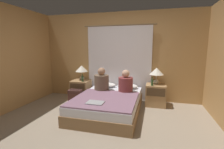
# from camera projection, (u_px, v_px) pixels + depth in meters

# --- Properties ---
(ground_plane) EXTENTS (16.00, 16.00, 0.00)m
(ground_plane) POSITION_uv_depth(u_px,v_px,m) (98.00, 126.00, 3.15)
(ground_plane) COLOR gray
(wall_back) EXTENTS (4.69, 0.06, 2.50)m
(wall_back) POSITION_uv_depth(u_px,v_px,m) (119.00, 57.00, 4.72)
(wall_back) COLOR tan
(wall_back) RESTS_ON ground_plane
(curtain_panel) EXTENTS (2.06, 0.02, 2.14)m
(curtain_panel) POSITION_uv_depth(u_px,v_px,m) (119.00, 63.00, 4.69)
(curtain_panel) COLOR white
(curtain_panel) RESTS_ON ground_plane
(bed) EXTENTS (1.40, 2.02, 0.41)m
(bed) POSITION_uv_depth(u_px,v_px,m) (109.00, 104.00, 3.83)
(bed) COLOR olive
(bed) RESTS_ON ground_plane
(nightstand_left) EXTENTS (0.51, 0.47, 0.56)m
(nightstand_left) POSITION_uv_depth(u_px,v_px,m) (81.00, 90.00, 4.80)
(nightstand_left) COLOR #A87F51
(nightstand_left) RESTS_ON ground_plane
(nightstand_right) EXTENTS (0.51, 0.47, 0.56)m
(nightstand_right) POSITION_uv_depth(u_px,v_px,m) (156.00, 95.00, 4.26)
(nightstand_right) COLOR #A87F51
(nightstand_right) RESTS_ON ground_plane
(lamp_left) EXTENTS (0.36, 0.36, 0.43)m
(lamp_left) POSITION_uv_depth(u_px,v_px,m) (82.00, 69.00, 4.78)
(lamp_left) COLOR #B2A899
(lamp_left) RESTS_ON nightstand_left
(lamp_right) EXTENTS (0.36, 0.36, 0.43)m
(lamp_right) POSITION_uv_depth(u_px,v_px,m) (157.00, 72.00, 4.24)
(lamp_right) COLOR #B2A899
(lamp_right) RESTS_ON nightstand_right
(pillow_left) EXTENTS (0.57, 0.36, 0.12)m
(pillow_left) POSITION_uv_depth(u_px,v_px,m) (106.00, 85.00, 4.61)
(pillow_left) COLOR white
(pillow_left) RESTS_ON bed
(pillow_right) EXTENTS (0.57, 0.36, 0.12)m
(pillow_right) POSITION_uv_depth(u_px,v_px,m) (127.00, 86.00, 4.46)
(pillow_right) COLOR white
(pillow_right) RESTS_ON bed
(blanket_on_bed) EXTENTS (1.34, 1.33, 0.03)m
(blanket_on_bed) POSITION_uv_depth(u_px,v_px,m) (105.00, 99.00, 3.49)
(blanket_on_bed) COLOR slate
(blanket_on_bed) RESTS_ON bed
(person_left_in_bed) EXTENTS (0.38, 0.38, 0.60)m
(person_left_in_bed) POSITION_uv_depth(u_px,v_px,m) (102.00, 82.00, 4.20)
(person_left_in_bed) COLOR brown
(person_left_in_bed) RESTS_ON bed
(person_right_in_bed) EXTENTS (0.36, 0.36, 0.57)m
(person_right_in_bed) POSITION_uv_depth(u_px,v_px,m) (126.00, 83.00, 4.05)
(person_right_in_bed) COLOR brown
(person_right_in_bed) RESTS_ON bed
(beer_bottle_on_left_stand) EXTENTS (0.06, 0.06, 0.22)m
(beer_bottle_on_left_stand) POSITION_uv_depth(u_px,v_px,m) (82.00, 79.00, 4.58)
(beer_bottle_on_left_stand) COLOR #2D4C28
(beer_bottle_on_left_stand) RESTS_ON nightstand_left
(beer_bottle_on_right_stand) EXTENTS (0.06, 0.06, 0.22)m
(beer_bottle_on_right_stand) POSITION_uv_depth(u_px,v_px,m) (152.00, 82.00, 4.10)
(beer_bottle_on_right_stand) COLOR #2D4C28
(beer_bottle_on_right_stand) RESTS_ON nightstand_right
(laptop_on_bed) EXTENTS (0.34, 0.25, 0.02)m
(laptop_on_bed) POSITION_uv_depth(u_px,v_px,m) (95.00, 103.00, 3.19)
(laptop_on_bed) COLOR #9EA0A5
(laptop_on_bed) RESTS_ON blanket_on_bed
(backpack_on_floor) EXTENTS (0.34, 0.23, 0.40)m
(backpack_on_floor) POSITION_uv_depth(u_px,v_px,m) (75.00, 96.00, 4.35)
(backpack_on_floor) COLOR brown
(backpack_on_floor) RESTS_ON ground_plane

